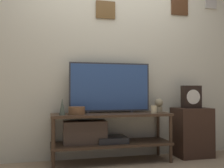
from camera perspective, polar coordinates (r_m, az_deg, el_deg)
name	(u,v)px	position (r m, az deg, el deg)	size (l,w,h in m)	color
ground_plane	(117,168)	(3.06, 1.06, -17.87)	(12.00, 12.00, 0.00)	#997F60
wall_back	(107,54)	(3.48, -1.09, 6.65)	(6.40, 0.08, 2.70)	beige
media_console	(101,132)	(3.19, -2.41, -10.33)	(1.44, 0.43, 0.59)	#422D1E
television	(110,87)	(3.28, -0.42, -0.67)	(1.02, 0.05, 0.62)	#333338
vase_wide_bowl	(77,111)	(3.08, -7.68, -5.75)	(0.19, 0.19, 0.09)	brown
vase_slim_bronze	(62,107)	(3.03, -10.78, -4.88)	(0.07, 0.07, 0.19)	#4C5647
candle_jar	(154,109)	(3.24, 9.09, -5.47)	(0.07, 0.07, 0.10)	beige
decorative_bust	(159,105)	(3.45, 10.16, -4.43)	(0.11, 0.11, 0.18)	tan
side_table	(192,132)	(3.67, 16.99, -9.95)	(0.45, 0.37, 0.64)	#382319
mantel_clock	(191,97)	(3.61, 16.87, -2.68)	(0.25, 0.11, 0.30)	black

